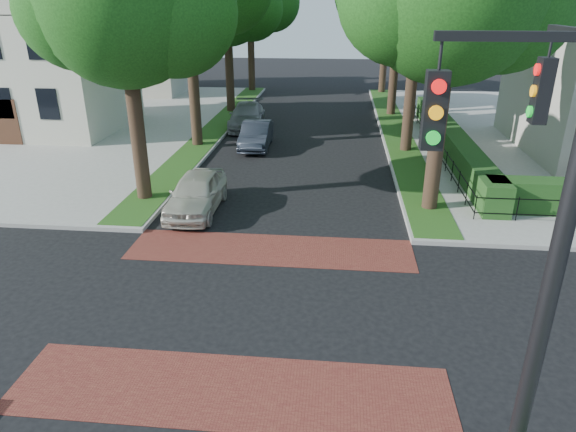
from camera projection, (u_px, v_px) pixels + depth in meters
The scene contains 17 objects.
ground at pixel (255, 305), 13.38m from camera, with size 120.00×120.00×0.00m, color black.
crosswalk_far at pixel (271, 250), 16.31m from camera, with size 9.00×2.20×0.01m, color maroon.
crosswalk_near at pixel (230, 390), 10.45m from camera, with size 9.00×2.20×0.01m, color maroon.
grass_strip_ne at pixel (396, 131), 30.32m from camera, with size 1.60×29.80×0.02m, color #294A15.
grass_strip_nw at pixel (217, 127), 31.31m from camera, with size 1.60×29.80×0.02m, color #294A15.
tree_right_far at pixel (400, 7), 32.36m from camera, with size 7.25×6.23×9.74m.
tree_right_back at pixel (389, 0), 40.47m from camera, with size 7.50×6.45×10.20m.
tree_left_near at pixel (128, 2), 17.66m from camera, with size 7.50×6.45×10.20m.
tree_left_far at pixel (229, 3), 33.27m from camera, with size 7.00×6.02×9.86m.
hedge_main_road at pixel (450, 139), 26.13m from camera, with size 1.00×18.00×1.20m, color #184317.
fence_main_road at pixel (434, 142), 26.26m from camera, with size 0.06×18.00×0.90m, color black, non-canonical shape.
house_left_near at pixel (35, 43), 29.31m from camera, with size 10.00×9.00×10.14m.
house_left_far at pixel (129, 29), 42.13m from camera, with size 10.00×9.00×10.14m.
traffic_signal at pixel (546, 208), 7.06m from camera, with size 2.17×2.00×8.00m.
parked_car_front at pixel (196, 193), 19.01m from camera, with size 1.71×4.26×1.45m, color beige.
parked_car_middle at pixel (256, 135), 27.27m from camera, with size 1.45×4.15×1.37m, color #1E242E.
parked_car_rear at pixel (247, 116), 31.44m from camera, with size 2.05×5.04×1.46m, color slate.
Camera 1 is at (1.99, -11.27, 7.36)m, focal length 32.00 mm.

